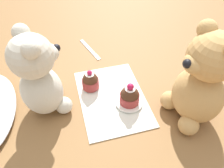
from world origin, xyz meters
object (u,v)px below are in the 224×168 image
(teddy_bear_cream, at_px, (39,77))
(teddy_bear_tan, at_px, (201,83))
(teaspoon, at_px, (90,49))
(cupcake_near_cream_bear, at_px, (90,81))
(cupcake_near_tan_bear, at_px, (130,96))
(saucer_plate, at_px, (129,102))

(teddy_bear_cream, relative_size, teddy_bear_tan, 0.92)
(teddy_bear_cream, relative_size, teaspoon, 1.69)
(teddy_bear_tan, xyz_separation_m, cupcake_near_cream_bear, (0.16, 0.23, -0.09))
(teaspoon, bearing_deg, cupcake_near_cream_bear, -26.81)
(teddy_bear_cream, bearing_deg, cupcake_near_tan_bear, -119.34)
(cupcake_near_tan_bear, bearing_deg, cupcake_near_cream_bear, 45.92)
(saucer_plate, bearing_deg, cupcake_near_tan_bear, -135.00)
(cupcake_near_tan_bear, distance_m, teaspoon, 0.29)
(cupcake_near_cream_bear, bearing_deg, saucer_plate, -134.08)
(teaspoon, bearing_deg, teddy_bear_cream, -51.89)
(teddy_bear_cream, distance_m, cupcake_near_tan_bear, 0.24)
(teddy_bear_tan, xyz_separation_m, teaspoon, (0.35, 0.20, -0.12))
(teddy_bear_cream, xyz_separation_m, teddy_bear_tan, (-0.12, -0.36, 0.01))
(teddy_bear_cream, xyz_separation_m, teaspoon, (0.23, -0.16, -0.11))
(teddy_bear_cream, distance_m, teaspoon, 0.30)
(teddy_bear_tan, xyz_separation_m, cupcake_near_tan_bear, (0.07, 0.14, -0.08))
(teddy_bear_cream, height_order, teaspoon, teddy_bear_cream)
(teddy_bear_tan, height_order, cupcake_near_cream_bear, teddy_bear_tan)
(cupcake_near_tan_bear, bearing_deg, saucer_plate, 45.00)
(cupcake_near_cream_bear, bearing_deg, teaspoon, -9.90)
(teddy_bear_tan, distance_m, teaspoon, 0.42)
(teddy_bear_cream, bearing_deg, saucer_plate, -119.34)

